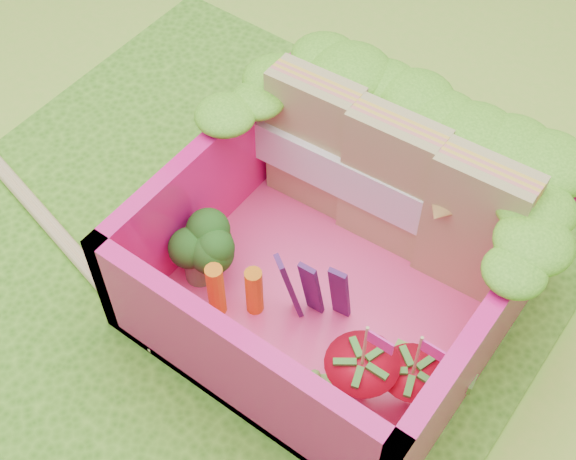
% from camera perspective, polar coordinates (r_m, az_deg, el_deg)
% --- Properties ---
extents(ground, '(14.00, 14.00, 0.00)m').
position_cam_1_polar(ground, '(3.42, -4.56, -2.39)').
color(ground, '#95D53C').
rests_on(ground, ground).
extents(placemat, '(2.60, 2.60, 0.03)m').
position_cam_1_polar(placemat, '(3.41, -4.57, -2.25)').
color(placemat, '#468C1F').
rests_on(placemat, ground).
extents(bento_floor, '(1.30, 1.30, 0.05)m').
position_cam_1_polar(bento_floor, '(3.27, 3.38, -4.37)').
color(bento_floor, '#FF4187').
rests_on(bento_floor, placemat).
extents(bento_box, '(1.30, 1.30, 0.55)m').
position_cam_1_polar(bento_box, '(3.06, 3.60, -1.82)').
color(bento_box, '#F1147C').
rests_on(bento_box, placemat).
extents(lettuce_ruffle, '(1.43, 0.77, 0.11)m').
position_cam_1_polar(lettuce_ruffle, '(3.08, 8.77, 7.44)').
color(lettuce_ruffle, '#3B921A').
rests_on(lettuce_ruffle, bento_box).
extents(sandwich_stack, '(1.19, 0.24, 0.66)m').
position_cam_1_polar(sandwich_stack, '(3.18, 7.34, 3.32)').
color(sandwich_stack, tan).
rests_on(sandwich_stack, bento_floor).
extents(broccoli, '(0.32, 0.32, 0.26)m').
position_cam_1_polar(broccoli, '(3.14, -6.53, -1.32)').
color(broccoli, '#5D9D4C').
rests_on(broccoli, bento_floor).
extents(carrot_sticks, '(0.18, 0.16, 0.27)m').
position_cam_1_polar(carrot_sticks, '(3.09, -3.86, -4.31)').
color(carrot_sticks, orange).
rests_on(carrot_sticks, bento_floor).
extents(purple_wedges, '(0.24, 0.13, 0.38)m').
position_cam_1_polar(purple_wedges, '(3.01, 1.82, -4.25)').
color(purple_wedges, '#461751').
rests_on(purple_wedges, bento_floor).
extents(strawberry_left, '(0.26, 0.26, 0.50)m').
position_cam_1_polar(strawberry_left, '(2.89, 5.11, -10.60)').
color(strawberry_left, '#BA0B1B').
rests_on(strawberry_left, bento_floor).
extents(strawberry_right, '(0.23, 0.23, 0.47)m').
position_cam_1_polar(strawberry_right, '(2.92, 8.62, -10.95)').
color(strawberry_right, '#BA0B1B').
rests_on(strawberry_right, bento_floor).
extents(snap_peas, '(0.59, 0.50, 0.05)m').
position_cam_1_polar(snap_peas, '(3.03, 6.47, -10.28)').
color(snap_peas, green).
rests_on(snap_peas, bento_floor).
extents(chopsticks, '(2.26, 0.55, 0.04)m').
position_cam_1_polar(chopsticks, '(3.81, -18.84, 3.09)').
color(chopsticks, '#D9BC77').
rests_on(chopsticks, placemat).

